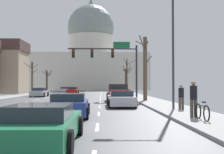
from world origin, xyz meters
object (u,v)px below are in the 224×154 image
(bicycle_parked, at_px, (202,112))
(sedan_near_01, at_px, (121,99))
(sedan_oncoming_00, at_px, (39,92))
(pedestrian_01, at_px, (181,95))
(sedan_near_02, at_px, (69,105))
(sedan_near_03, at_px, (43,125))
(street_lamp_right, at_px, (169,29))
(signal_gantry, at_px, (111,58))
(sedan_oncoming_02, at_px, (64,90))
(pedestrian_00, at_px, (194,97))
(pickup_truck_near_00, at_px, (118,94))
(sedan_oncoming_01, at_px, (73,90))

(bicycle_parked, bearing_deg, sedan_near_01, 107.16)
(sedan_oncoming_00, height_order, pedestrian_01, pedestrian_01)
(sedan_near_01, bearing_deg, sedan_near_02, -114.67)
(sedan_near_03, bearing_deg, street_lamp_right, 59.26)
(street_lamp_right, bearing_deg, signal_gantry, 102.52)
(sedan_oncoming_00, distance_m, sedan_oncoming_02, 25.75)
(sedan_near_01, relative_size, bicycle_parked, 2.65)
(street_lamp_right, relative_size, pedestrian_00, 5.06)
(street_lamp_right, height_order, bicycle_parked, street_lamp_right)
(sedan_near_03, bearing_deg, sedan_near_01, 77.39)
(signal_gantry, distance_m, sedan_near_01, 11.47)
(pickup_truck_near_00, distance_m, sedan_oncoming_02, 38.68)
(street_lamp_right, relative_size, sedan_oncoming_01, 1.85)
(signal_gantry, relative_size, pedestrian_01, 5.05)
(sedan_oncoming_02, height_order, bicycle_parked, sedan_oncoming_02)
(street_lamp_right, bearing_deg, sedan_near_03, -120.74)
(sedan_near_01, distance_m, sedan_near_03, 14.23)
(pickup_truck_near_00, relative_size, pedestrian_01, 3.37)
(sedan_oncoming_02, relative_size, bicycle_parked, 2.57)
(signal_gantry, height_order, sedan_near_02, signal_gantry)
(sedan_near_01, distance_m, sedan_oncoming_02, 45.82)
(sedan_oncoming_02, bearing_deg, sedan_oncoming_00, -90.32)
(sedan_near_02, bearing_deg, sedan_near_03, -89.64)
(sedan_near_02, relative_size, sedan_oncoming_00, 1.00)
(sedan_oncoming_02, relative_size, pedestrian_01, 2.90)
(sedan_oncoming_01, distance_m, bicycle_parked, 43.41)
(sedan_near_02, bearing_deg, sedan_near_01, 65.33)
(bicycle_parked, bearing_deg, pickup_truck_near_00, 99.17)
(sedan_near_02, xyz_separation_m, sedan_oncoming_02, (-6.97, 51.55, -0.04))
(sedan_oncoming_00, xyz_separation_m, pedestrian_00, (13.16, -27.44, 0.50))
(signal_gantry, bearing_deg, sedan_oncoming_02, 105.93)
(sedan_near_01, xyz_separation_m, sedan_oncoming_02, (-10.12, 44.69, -0.02))
(signal_gantry, relative_size, bicycle_parked, 4.47)
(pedestrian_00, bearing_deg, pickup_truck_near_00, 99.59)
(sedan_near_01, distance_m, pedestrian_01, 5.38)
(signal_gantry, bearing_deg, sedan_near_01, -87.82)
(sedan_near_02, bearing_deg, bicycle_parked, -23.74)
(sedan_near_03, distance_m, pedestrian_01, 11.90)
(street_lamp_right, xyz_separation_m, sedan_near_01, (-2.83, 3.90, -4.63))
(sedan_near_01, xyz_separation_m, sedan_near_02, (-3.15, -6.86, 0.02))
(sedan_oncoming_01, height_order, sedan_oncoming_02, sedan_oncoming_01)
(sedan_oncoming_01, bearing_deg, street_lamp_right, -74.99)
(pickup_truck_near_00, xyz_separation_m, sedan_oncoming_02, (-10.32, 37.28, -0.21))
(street_lamp_right, height_order, pickup_truck_near_00, street_lamp_right)
(pickup_truck_near_00, bearing_deg, sedan_near_03, -98.85)
(street_lamp_right, height_order, pedestrian_00, street_lamp_right)
(pickup_truck_near_00, height_order, pedestrian_01, pickup_truck_near_00)
(sedan_near_03, bearing_deg, sedan_oncoming_00, 102.30)
(signal_gantry, relative_size, sedan_oncoming_00, 1.84)
(pickup_truck_near_00, relative_size, sedan_oncoming_01, 1.12)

